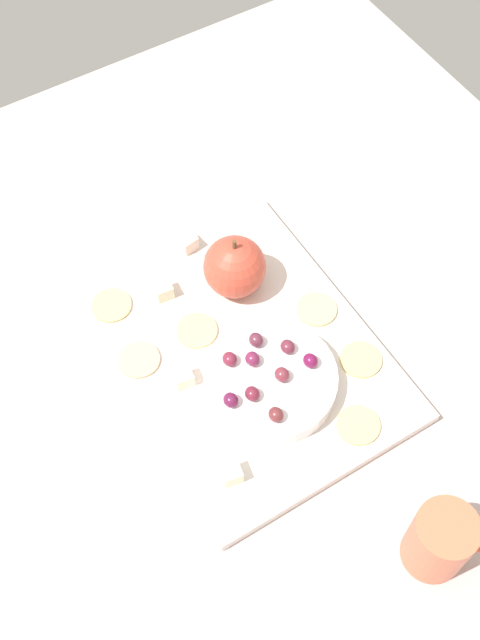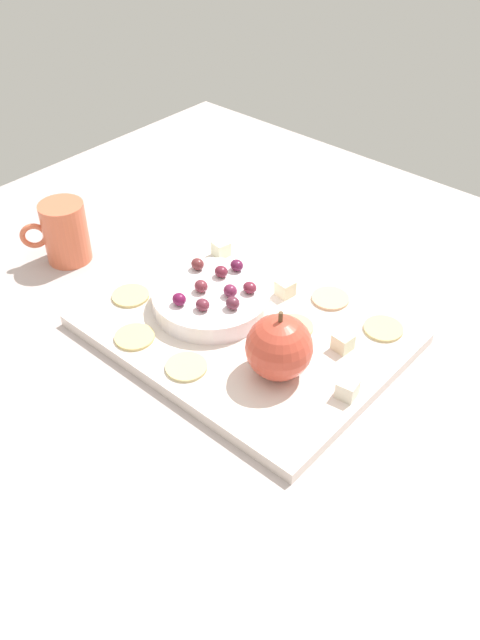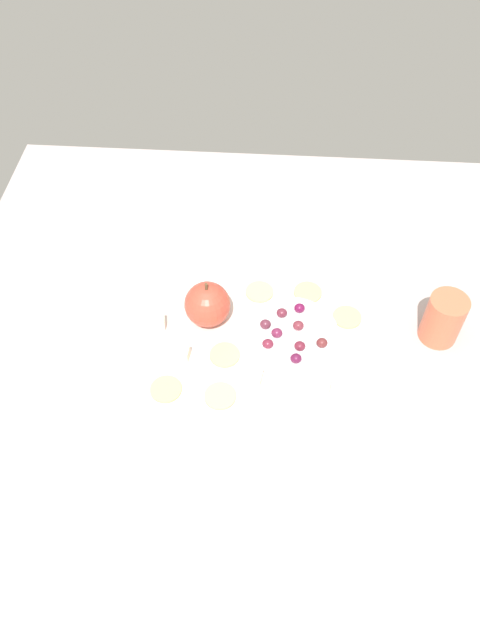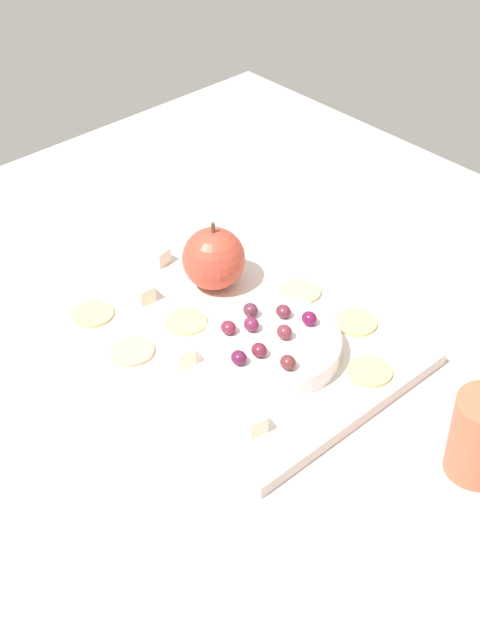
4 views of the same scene
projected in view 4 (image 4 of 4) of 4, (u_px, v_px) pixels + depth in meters
The scene contains 24 objects.
table at pixel (245, 356), 105.09cm from camera, with size 112.91×106.35×3.30cm, color #B7A8A5.
platter at pixel (238, 336), 104.21cm from camera, with size 38.00×28.88×1.54cm, color silver.
serving_dish at pixel (274, 345), 99.89cm from camera, with size 15.42×15.42×2.50cm, color white.
apple_whole at pixel (214, 259), 108.28cm from camera, with size 7.77×7.77×7.77cm, color #CA4634.
apple_stem at pixel (213, 228), 105.45cm from camera, with size 0.50×0.50×1.20cm, color brown.
cheese_cube_0 at pixel (254, 423), 90.67cm from camera, with size 2.13×2.13×2.13cm, color white.
cheese_cube_1 at pixel (183, 356), 98.70cm from camera, with size 2.13×2.13×2.13cm, color #F3E9C3.
cheese_cube_2 at pixel (159, 256), 113.62cm from camera, with size 2.13×2.13×2.13cm, color #F2E7CF.
cheese_cube_3 at pixel (144, 293), 107.57cm from camera, with size 2.13×2.13×2.13cm, color #ECE9C1.
cracker_0 at pixel (370, 371), 97.99cm from camera, with size 4.97×4.97×0.40cm, color #DCC27C.
cracker_1 at pixel (356, 323), 104.58cm from camera, with size 4.97×4.97×0.40cm, color #DEC47B.
cracker_2 at pixel (132, 351), 100.61cm from camera, with size 4.97×4.97×0.40cm, color #E2B38A.
cracker_3 at pixel (301, 292), 109.24cm from camera, with size 4.97×4.97×0.40cm, color #D6C485.
cracker_4 at pixel (93, 314), 105.86cm from camera, with size 4.97×4.97×0.40cm, color #D9BE7E.
cracker_5 at pixel (186, 322), 104.70cm from camera, with size 4.97×4.97×0.40cm, color #D2BC80.
grape_0 at pixel (284, 332), 98.37cm from camera, with size 1.83×1.64×1.64cm, color maroon.
grape_1 at pixel (259, 350), 96.08cm from camera, with size 1.83×1.64×1.55cm, color maroon.
grape_2 at pixel (228, 328), 99.08cm from camera, with size 1.83×1.64×1.50cm, color maroon.
grape_3 at pixel (239, 358), 95.13cm from camera, with size 1.83×1.64×1.55cm, color #5E193C.
grape_4 at pixel (288, 362), 94.50cm from camera, with size 1.83×1.64×1.61cm, color maroon.
grape_5 at pixel (309, 318), 100.25cm from camera, with size 1.83×1.64×1.61cm, color maroon.
grape_6 at pixel (251, 324), 99.41cm from camera, with size 1.83×1.64×1.64cm, color maroon.
grape_7 at pixel (283, 311), 101.33cm from camera, with size 1.83×1.64×1.50cm, color maroon.
grape_8 at pixel (250, 310), 101.45cm from camera, with size 1.83×1.64×1.64cm, color #60293A.
Camera 4 is at (57.64, -53.87, 71.21)cm, focal length 50.09 mm.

